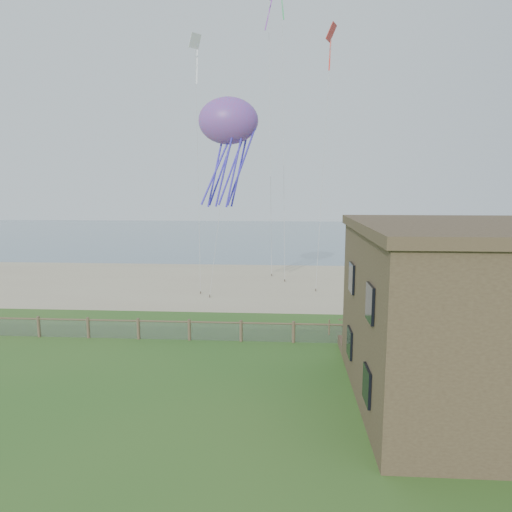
% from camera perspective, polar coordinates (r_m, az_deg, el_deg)
% --- Properties ---
extents(ground, '(160.00, 160.00, 0.00)m').
position_cam_1_polar(ground, '(21.13, -3.54, -15.95)').
color(ground, '#295B1F').
rests_on(ground, ground).
extents(sand_beach, '(72.00, 20.00, 0.02)m').
position_cam_1_polar(sand_beach, '(42.06, 0.28, -3.44)').
color(sand_beach, tan).
rests_on(sand_beach, ground).
extents(ocean, '(160.00, 68.00, 0.02)m').
position_cam_1_polar(ocean, '(85.54, 2.09, 2.70)').
color(ocean, slate).
rests_on(ocean, ground).
extents(chainlink_fence, '(36.20, 0.20, 1.25)m').
position_cam_1_polar(chainlink_fence, '(26.49, -1.88, -9.49)').
color(chainlink_fence, brown).
rests_on(chainlink_fence, ground).
extents(motel_deck, '(15.00, 2.00, 0.50)m').
position_cam_1_polar(motel_deck, '(27.59, 26.36, -10.32)').
color(motel_deck, brown).
rests_on(motel_deck, ground).
extents(picnic_table, '(2.10, 1.70, 0.81)m').
position_cam_1_polar(picnic_table, '(24.94, 17.76, -11.43)').
color(picnic_table, brown).
rests_on(picnic_table, ground).
extents(octopus_kite, '(4.31, 3.42, 7.93)m').
position_cam_1_polar(octopus_kite, '(32.70, -3.45, 12.98)').
color(octopus_kite, '#D62155').
extents(kite_white, '(1.95, 1.92, 2.70)m').
position_cam_1_polar(kite_white, '(34.35, -7.60, 23.77)').
color(kite_white, white).
extents(kite_purple, '(1.94, 2.02, 2.87)m').
position_cam_1_polar(kite_purple, '(43.30, 1.57, 28.87)').
color(kite_purple, purple).
extents(kite_red, '(2.09, 1.76, 2.74)m').
position_cam_1_polar(kite_red, '(35.69, 9.36, 24.75)').
color(kite_red, red).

